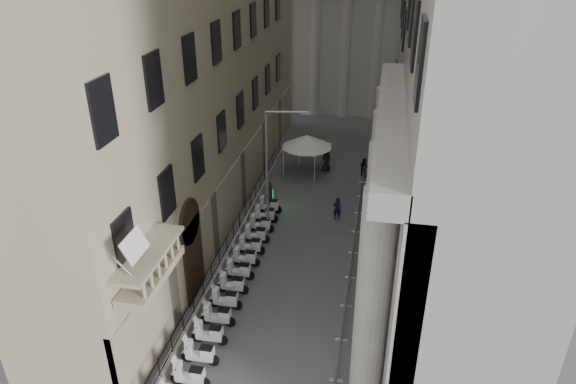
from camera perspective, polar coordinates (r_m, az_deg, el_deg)
name	(u,v)px	position (r m, az deg, el deg)	size (l,w,h in m)	color
iron_fence	(238,236)	(32.85, -5.58, -4.88)	(0.30, 28.00, 1.40)	black
blue_awning	(377,191)	(38.75, 9.82, 0.07)	(1.60, 3.00, 3.00)	navy
scooter_2	(201,363)	(24.50, -9.62, -18.25)	(0.56, 1.40, 1.50)	white
scooter_3	(210,343)	(25.35, -8.62, -16.27)	(0.56, 1.40, 1.50)	white
scooter_4	(219,325)	(26.24, -7.71, -14.42)	(0.56, 1.40, 1.50)	white
scooter_5	(226,308)	(27.16, -6.87, -12.68)	(0.56, 1.40, 1.50)	white
scooter_6	(233,293)	(28.11, -6.10, -11.06)	(0.56, 1.40, 1.50)	white
scooter_7	(240,279)	(29.09, -5.38, -9.55)	(0.56, 1.40, 1.50)	white
scooter_8	(246,265)	(30.09, -4.72, -8.13)	(0.56, 1.40, 1.50)	white
scooter_9	(251,253)	(31.11, -4.11, -6.81)	(0.56, 1.40, 1.50)	white
scooter_10	(256,242)	(32.15, -3.54, -5.57)	(0.56, 1.40, 1.50)	white
scooter_11	(261,232)	(33.20, -3.00, -4.41)	(0.56, 1.40, 1.50)	white
scooter_12	(266,222)	(34.27, -2.50, -3.31)	(0.56, 1.40, 1.50)	white
scooter_13	(270,212)	(35.36, -2.04, -2.29)	(0.56, 1.40, 1.50)	white
barrier_1	(339,359)	(24.46, 5.67, -18.03)	(0.60, 2.40, 1.10)	#ADB0B5
barrier_2	(344,323)	(26.29, 6.23, -14.22)	(0.60, 2.40, 1.10)	#ADB0B5
barrier_3	(348,292)	(28.22, 6.70, -10.93)	(0.60, 2.40, 1.10)	#ADB0B5
barrier_4	(352,265)	(30.24, 7.09, -8.06)	(0.60, 2.40, 1.10)	#ADB0B5
barrier_5	(355,242)	(32.33, 7.43, -5.56)	(0.60, 2.40, 1.10)	#ADB0B5
barrier_6	(358,222)	(34.47, 7.73, -3.36)	(0.60, 2.40, 1.10)	#ADB0B5
barrier_7	(360,205)	(36.66, 7.99, -1.43)	(0.60, 2.40, 1.10)	#ADB0B5
barrier_8	(362,189)	(38.88, 8.22, 0.29)	(0.60, 2.40, 1.10)	#ADB0B5
barrier_9	(364,176)	(41.14, 8.43, 1.82)	(0.60, 2.40, 1.10)	#ADB0B5
security_tent	(303,139)	(40.82, 1.73, 5.92)	(3.88, 3.88, 3.16)	white
street_lamp	(272,164)	(30.81, -1.79, 3.18)	(2.64, 0.58, 8.13)	gray
info_kiosk	(270,197)	(35.39, -2.00, -0.54)	(0.55, 0.91, 1.86)	black
pedestrian_a	(337,208)	(34.37, 5.46, -1.83)	(0.57, 0.38, 1.57)	#0E0D36
pedestrian_b	(364,167)	(40.76, 8.41, 2.75)	(0.74, 0.58, 1.52)	black
pedestrian_c	(326,160)	(41.31, 4.25, 3.55)	(0.90, 0.58, 1.84)	black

